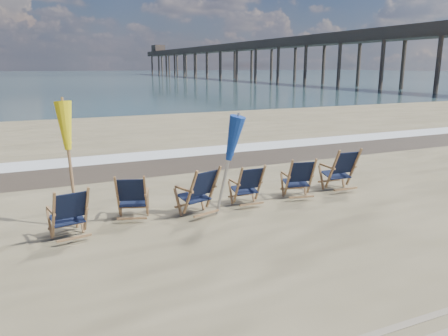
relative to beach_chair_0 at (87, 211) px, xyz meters
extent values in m
plane|color=#344F56|center=(2.65, 126.08, -0.47)|extent=(400.00, 400.00, 0.00)
cube|color=silver|center=(2.65, 6.38, -0.47)|extent=(200.00, 1.40, 0.01)
cube|color=#42362A|center=(2.65, 4.88, -0.47)|extent=(200.00, 2.60, 0.00)
cylinder|color=#976B43|center=(-0.14, 0.72, 0.65)|extent=(0.06, 0.06, 2.24)
cone|color=yellow|center=(-0.14, 0.72, 1.29)|extent=(0.30, 0.30, 0.85)
cylinder|color=#A5A5AD|center=(2.60, 0.08, 0.51)|extent=(0.06, 0.06, 1.97)
cone|color=#153995|center=(2.60, 0.08, 1.02)|extent=(0.30, 0.30, 0.85)
camera|label=1|loc=(-0.77, -7.26, 2.38)|focal=35.00mm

